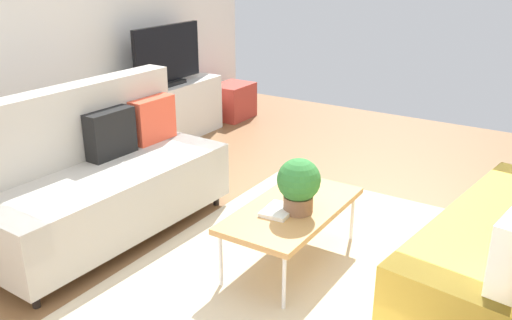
% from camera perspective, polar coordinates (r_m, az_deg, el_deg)
% --- Properties ---
extents(ground_plane, '(7.68, 7.68, 0.00)m').
position_cam_1_polar(ground_plane, '(3.94, 4.46, -10.00)').
color(ground_plane, brown).
extents(wall_far, '(6.40, 0.12, 2.90)m').
position_cam_1_polar(wall_far, '(5.32, -23.38, 13.12)').
color(wall_far, white).
rests_on(wall_far, ground_plane).
extents(area_rug, '(2.90, 2.20, 0.01)m').
position_cam_1_polar(area_rug, '(3.77, 5.95, -11.53)').
color(area_rug, beige).
rests_on(area_rug, ground_plane).
extents(couch_beige, '(1.93, 0.91, 1.10)m').
position_cam_1_polar(couch_beige, '(4.23, -15.92, -1.74)').
color(couch_beige, '#B2ADA3').
rests_on(couch_beige, ground_plane).
extents(coffee_table, '(1.10, 0.56, 0.42)m').
position_cam_1_polar(coffee_table, '(3.70, 3.75, -5.24)').
color(coffee_table, '#B7844C').
rests_on(coffee_table, ground_plane).
extents(tv_console, '(1.40, 0.44, 0.64)m').
position_cam_1_polar(tv_console, '(6.26, -8.96, 4.89)').
color(tv_console, silver).
rests_on(tv_console, ground_plane).
extents(tv, '(1.00, 0.20, 0.64)m').
position_cam_1_polar(tv, '(6.10, -9.15, 10.58)').
color(tv, black).
rests_on(tv, tv_console).
extents(storage_trunk, '(0.52, 0.40, 0.44)m').
position_cam_1_polar(storage_trunk, '(7.06, -2.40, 6.11)').
color(storage_trunk, '#B2382D').
rests_on(storage_trunk, ground_plane).
extents(potted_plant, '(0.28, 0.28, 0.37)m').
position_cam_1_polar(potted_plant, '(3.54, 4.45, -2.46)').
color(potted_plant, brown).
rests_on(potted_plant, coffee_table).
extents(table_book_0, '(0.25, 0.20, 0.03)m').
position_cam_1_polar(table_book_0, '(3.60, 2.35, -5.26)').
color(table_book_0, silver).
rests_on(table_book_0, coffee_table).
extents(vase_0, '(0.13, 0.13, 0.14)m').
position_cam_1_polar(vase_0, '(5.79, -13.35, 7.30)').
color(vase_0, '#4C72B2').
rests_on(vase_0, tv_console).
extents(bottle_0, '(0.05, 0.05, 0.22)m').
position_cam_1_polar(bottle_0, '(5.85, -11.39, 7.99)').
color(bottle_0, orange).
rests_on(bottle_0, tv_console).
extents(bottle_1, '(0.05, 0.05, 0.19)m').
position_cam_1_polar(bottle_1, '(5.93, -10.71, 8.02)').
color(bottle_1, '#262626').
rests_on(bottle_1, tv_console).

